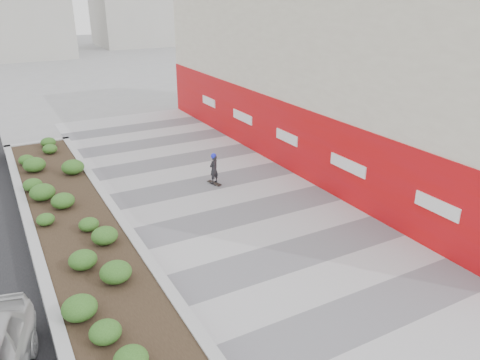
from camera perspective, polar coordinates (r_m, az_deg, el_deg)
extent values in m
plane|color=gray|center=(13.36, 10.83, -12.51)|extent=(160.00, 160.00, 0.00)
cube|color=#A8A8AD|center=(15.39, 3.78, -7.05)|extent=(8.00, 36.00, 0.01)
cube|color=beige|center=(22.69, 11.08, 12.94)|extent=(6.00, 24.00, 8.00)
cube|color=red|center=(21.51, 4.40, 5.94)|extent=(0.12, 24.00, 3.00)
cube|color=#9E9EA0|center=(25.23, -23.41, 3.71)|extent=(3.00, 0.30, 0.55)
cube|color=#9E9EA0|center=(16.89, -24.31, -5.30)|extent=(0.30, 18.00, 0.55)
cube|color=#9E9EA0|center=(17.18, -15.41, -3.56)|extent=(0.30, 18.00, 0.55)
cube|color=#2D2116|center=(16.99, -19.81, -4.51)|extent=(2.40, 17.40, 0.50)
cylinder|color=#595654|center=(15.63, 5.34, -6.61)|extent=(0.44, 0.44, 0.01)
cube|color=black|center=(19.42, -3.17, -0.36)|extent=(0.40, 0.75, 0.02)
imported|color=#222227|center=(19.19, -3.21, 1.35)|extent=(0.52, 0.45, 1.22)
sphere|color=#1C24EE|center=(19.00, -3.24, 2.95)|extent=(0.23, 0.23, 0.23)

